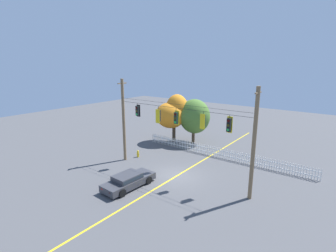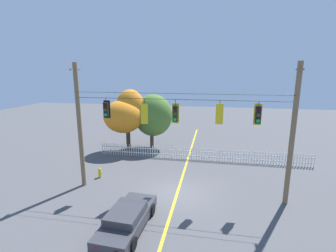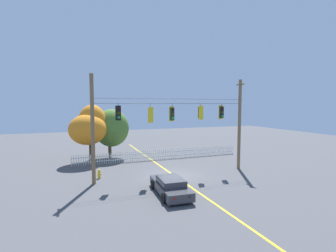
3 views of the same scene
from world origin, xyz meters
name	(u,v)px [view 1 (image 1 of 3)]	position (x,y,z in m)	size (l,w,h in m)	color
ground	(177,176)	(0.00, 0.00, 0.00)	(80.00, 80.00, 0.00)	#4C4C4F
lane_centerline_stripe	(177,176)	(0.00, 0.00, 0.00)	(0.16, 36.00, 0.01)	gold
signal_support_span	(178,130)	(0.00, 0.00, 4.22)	(13.39, 1.10, 8.29)	brown
traffic_signal_eastbound_side	(138,111)	(-4.61, 0.01, 5.36)	(0.43, 0.38, 1.32)	black
traffic_signal_westbound_side	(158,116)	(-2.07, -0.01, 5.18)	(0.43, 0.38, 1.54)	black
traffic_signal_southbound_primary	(176,118)	(-0.16, 0.01, 5.25)	(0.43, 0.38, 1.48)	black
traffic_signal_northbound_primary	(203,121)	(2.45, -0.01, 5.32)	(0.43, 0.38, 1.38)	black
traffic_signal_northbound_secondary	(229,125)	(4.61, 0.01, 5.34)	(0.43, 0.38, 1.39)	black
white_picket_fence	(221,153)	(1.11, 6.40, 0.55)	(18.60, 0.06, 1.09)	white
autumn_maple_near_fence	(173,113)	(-6.27, 8.07, 3.70)	(3.92, 3.63, 6.00)	#473828
autumn_maple_mid	(194,116)	(-3.94, 9.21, 3.39)	(4.23, 3.76, 5.50)	brown
parked_car	(128,180)	(-1.92, -4.12, 0.61)	(2.08, 4.67, 1.15)	#38383D
fire_hydrant	(138,154)	(-6.03, 1.37, 0.37)	(0.38, 0.22, 0.74)	gold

